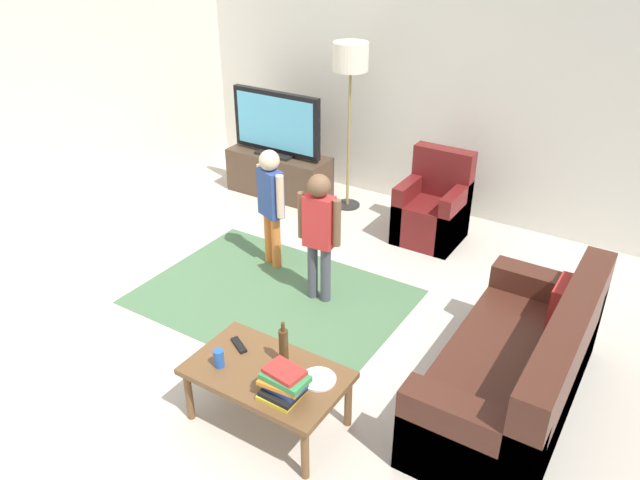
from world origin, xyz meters
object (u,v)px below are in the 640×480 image
tv_stand (279,175)px  child_center (319,227)px  floor_lamp (350,66)px  bottle (284,346)px  tv (276,124)px  armchair (433,211)px  child_near_tv (271,198)px  book_stack (284,384)px  plate (318,379)px  tv_remote (239,345)px  soda_can (219,358)px  couch (522,374)px  coffee_table (267,377)px

tv_stand → child_center: (1.54, -1.58, 0.44)m
floor_lamp → bottle: floor_lamp is taller
tv → armchair: bearing=-0.6°
tv → child_near_tv: 1.57m
book_stack → plate: bearing=65.6°
armchair → book_stack: bearing=-83.6°
child_near_tv → bottle: 1.95m
tv_remote → child_near_tv: bearing=148.0°
tv → tv_remote: size_ratio=6.47×
soda_can → tv_stand: bearing=119.6°
tv → book_stack: tv is taller
couch → floor_lamp: 3.55m
couch → child_near_tv: (-2.49, 0.66, 0.39)m
bottle → plate: bearing=-4.2°
child_near_tv → child_center: 0.72m
tv_stand → book_stack: size_ratio=4.13×
floor_lamp → soda_can: bearing=-73.9°
couch → coffee_table: (-1.33, -0.99, 0.08)m
floor_lamp → child_near_tv: (0.05, -1.47, -0.87)m
tv → floor_lamp: size_ratio=0.62×
tv_stand → tv: bearing=-90.0°
bottle → tv: bearing=126.4°
tv → soda_can: tv is taller
armchair → floor_lamp: (-1.09, 0.19, 1.25)m
coffee_table → soda_can: size_ratio=8.33×
tv_stand → couch: size_ratio=0.67×
couch → tv_remote: (-1.63, -0.89, 0.14)m
armchair → book_stack: armchair is taller
book_stack → tv_remote: size_ratio=1.71×
tv_stand → couch: bearing=-30.4°
floor_lamp → book_stack: floor_lamp is taller
tv → plate: size_ratio=5.00×
tv_stand → tv_remote: 3.35m
floor_lamp → child_center: size_ratio=1.56×
floor_lamp → child_near_tv: size_ratio=1.58×
book_stack → tv_remote: 0.57m
bottle → child_near_tv: bearing=128.5°
plate → bottle: bearing=175.8°
armchair → floor_lamp: size_ratio=0.51×
armchair → plate: (0.44, -2.82, 0.13)m
child_center → plate: (0.81, -1.29, -0.26)m
couch → floor_lamp: floor_lamp is taller
couch → child_near_tv: bearing=165.2°
armchair → child_near_tv: bearing=-129.2°
book_stack → soda_can: size_ratio=2.42×
child_center → bottle: child_center is taller
child_near_tv → armchair: bearing=50.8°
soda_can → child_near_tv: bearing=116.6°
soda_can → couch: bearing=34.5°
tv_stand → plate: 3.71m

